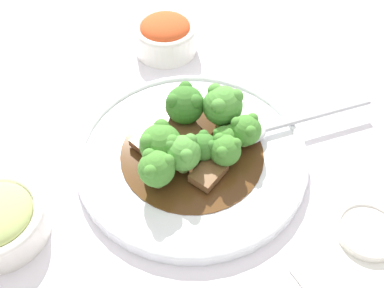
{
  "coord_description": "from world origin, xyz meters",
  "views": [
    {
      "loc": [
        0.17,
        0.34,
        0.48
      ],
      "look_at": [
        0.0,
        0.0,
        0.03
      ],
      "focal_mm": 42.0,
      "sensor_mm": 36.0,
      "label": 1
    }
  ],
  "objects_px": {
    "beef_strip_0": "(157,134)",
    "serving_spoon": "(261,130)",
    "main_plate": "(192,155)",
    "broccoli_floret_8": "(225,138)",
    "broccoli_floret_1": "(225,150)",
    "beef_strip_2": "(210,173)",
    "broccoli_floret_6": "(161,144)",
    "side_bowl_kimchi": "(166,35)",
    "broccoli_floret_2": "(183,153)",
    "broccoli_floret_3": "(203,146)",
    "broccoli_floret_4": "(223,105)",
    "sauce_dish": "(368,231)",
    "broccoli_floret_5": "(246,130)",
    "broccoli_floret_7": "(157,168)",
    "broccoli_floret_0": "(185,104)",
    "beef_strip_1": "(187,133)"
  },
  "relations": [
    {
      "from": "serving_spoon",
      "to": "broccoli_floret_6",
      "type": "bearing_deg",
      "value": -8.6
    },
    {
      "from": "broccoli_floret_1",
      "to": "beef_strip_2",
      "type": "bearing_deg",
      "value": 19.92
    },
    {
      "from": "beef_strip_2",
      "to": "side_bowl_kimchi",
      "type": "xyz_separation_m",
      "value": [
        -0.07,
        -0.28,
        0.0
      ]
    },
    {
      "from": "beef_strip_0",
      "to": "serving_spoon",
      "type": "xyz_separation_m",
      "value": [
        -0.13,
        0.06,
        0.0
      ]
    },
    {
      "from": "broccoli_floret_1",
      "to": "broccoli_floret_3",
      "type": "distance_m",
      "value": 0.03
    },
    {
      "from": "sauce_dish",
      "to": "broccoli_floret_3",
      "type": "bearing_deg",
      "value": -55.23
    },
    {
      "from": "broccoli_floret_4",
      "to": "serving_spoon",
      "type": "height_order",
      "value": "broccoli_floret_4"
    },
    {
      "from": "beef_strip_2",
      "to": "broccoli_floret_2",
      "type": "xyz_separation_m",
      "value": [
        0.03,
        -0.02,
        0.03
      ]
    },
    {
      "from": "broccoli_floret_3",
      "to": "broccoli_floret_8",
      "type": "bearing_deg",
      "value": -179.71
    },
    {
      "from": "broccoli_floret_1",
      "to": "broccoli_floret_4",
      "type": "xyz_separation_m",
      "value": [
        -0.03,
        -0.06,
        0.01
      ]
    },
    {
      "from": "beef_strip_1",
      "to": "broccoli_floret_8",
      "type": "bearing_deg",
      "value": 129.1
    },
    {
      "from": "main_plate",
      "to": "sauce_dish",
      "type": "bearing_deg",
      "value": 124.27
    },
    {
      "from": "broccoli_floret_2",
      "to": "broccoli_floret_3",
      "type": "bearing_deg",
      "value": -170.72
    },
    {
      "from": "broccoli_floret_3",
      "to": "serving_spoon",
      "type": "bearing_deg",
      "value": -179.39
    },
    {
      "from": "beef_strip_2",
      "to": "broccoli_floret_7",
      "type": "xyz_separation_m",
      "value": [
        0.06,
        -0.02,
        0.03
      ]
    },
    {
      "from": "broccoli_floret_0",
      "to": "broccoli_floret_1",
      "type": "distance_m",
      "value": 0.09
    },
    {
      "from": "broccoli_floret_5",
      "to": "beef_strip_0",
      "type": "bearing_deg",
      "value": -33.02
    },
    {
      "from": "broccoli_floret_7",
      "to": "broccoli_floret_8",
      "type": "distance_m",
      "value": 0.1
    },
    {
      "from": "broccoli_floret_5",
      "to": "side_bowl_kimchi",
      "type": "distance_m",
      "value": 0.25
    },
    {
      "from": "beef_strip_1",
      "to": "broccoli_floret_3",
      "type": "relative_size",
      "value": 1.32
    },
    {
      "from": "broccoli_floret_0",
      "to": "broccoli_floret_1",
      "type": "relative_size",
      "value": 1.32
    },
    {
      "from": "broccoli_floret_1",
      "to": "beef_strip_0",
      "type": "bearing_deg",
      "value": -53.38
    },
    {
      "from": "serving_spoon",
      "to": "broccoli_floret_5",
      "type": "bearing_deg",
      "value": 10.0
    },
    {
      "from": "broccoli_floret_0",
      "to": "sauce_dish",
      "type": "height_order",
      "value": "broccoli_floret_0"
    },
    {
      "from": "broccoli_floret_3",
      "to": "broccoli_floret_8",
      "type": "relative_size",
      "value": 1.06
    },
    {
      "from": "main_plate",
      "to": "broccoli_floret_8",
      "type": "relative_size",
      "value": 8.3
    },
    {
      "from": "beef_strip_0",
      "to": "broccoli_floret_4",
      "type": "relative_size",
      "value": 1.27
    },
    {
      "from": "broccoli_floret_0",
      "to": "broccoli_floret_5",
      "type": "height_order",
      "value": "broccoli_floret_0"
    },
    {
      "from": "main_plate",
      "to": "broccoli_floret_2",
      "type": "height_order",
      "value": "broccoli_floret_2"
    },
    {
      "from": "beef_strip_0",
      "to": "beef_strip_1",
      "type": "distance_m",
      "value": 0.04
    },
    {
      "from": "beef_strip_0",
      "to": "serving_spoon",
      "type": "distance_m",
      "value": 0.14
    },
    {
      "from": "broccoli_floret_1",
      "to": "broccoli_floret_4",
      "type": "height_order",
      "value": "broccoli_floret_4"
    },
    {
      "from": "broccoli_floret_6",
      "to": "side_bowl_kimchi",
      "type": "relative_size",
      "value": 0.54
    },
    {
      "from": "broccoli_floret_4",
      "to": "beef_strip_2",
      "type": "bearing_deg",
      "value": 50.78
    },
    {
      "from": "beef_strip_1",
      "to": "broccoli_floret_6",
      "type": "distance_m",
      "value": 0.06
    },
    {
      "from": "broccoli_floret_2",
      "to": "side_bowl_kimchi",
      "type": "height_order",
      "value": "broccoli_floret_2"
    },
    {
      "from": "beef_strip_1",
      "to": "broccoli_floret_6",
      "type": "relative_size",
      "value": 0.93
    },
    {
      "from": "broccoli_floret_1",
      "to": "side_bowl_kimchi",
      "type": "bearing_deg",
      "value": -98.86
    },
    {
      "from": "main_plate",
      "to": "broccoli_floret_4",
      "type": "distance_m",
      "value": 0.08
    },
    {
      "from": "beef_strip_1",
      "to": "broccoli_floret_3",
      "type": "distance_m",
      "value": 0.05
    },
    {
      "from": "broccoli_floret_4",
      "to": "side_bowl_kimchi",
      "type": "height_order",
      "value": "broccoli_floret_4"
    },
    {
      "from": "sauce_dish",
      "to": "broccoli_floret_6",
      "type": "bearing_deg",
      "value": -49.31
    },
    {
      "from": "broccoli_floret_3",
      "to": "broccoli_floret_6",
      "type": "distance_m",
      "value": 0.05
    },
    {
      "from": "broccoli_floret_1",
      "to": "broccoli_floret_5",
      "type": "height_order",
      "value": "broccoli_floret_5"
    },
    {
      "from": "main_plate",
      "to": "broccoli_floret_1",
      "type": "bearing_deg",
      "value": 129.16
    },
    {
      "from": "serving_spoon",
      "to": "broccoli_floret_0",
      "type": "bearing_deg",
      "value": -39.74
    },
    {
      "from": "main_plate",
      "to": "broccoli_floret_7",
      "type": "relative_size",
      "value": 5.78
    },
    {
      "from": "broccoli_floret_6",
      "to": "serving_spoon",
      "type": "xyz_separation_m",
      "value": [
        -0.14,
        0.02,
        -0.02
      ]
    },
    {
      "from": "broccoli_floret_8",
      "to": "beef_strip_1",
      "type": "bearing_deg",
      "value": -50.9
    },
    {
      "from": "beef_strip_1",
      "to": "broccoli_floret_5",
      "type": "xyz_separation_m",
      "value": [
        -0.06,
        0.05,
        0.02
      ]
    }
  ]
}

